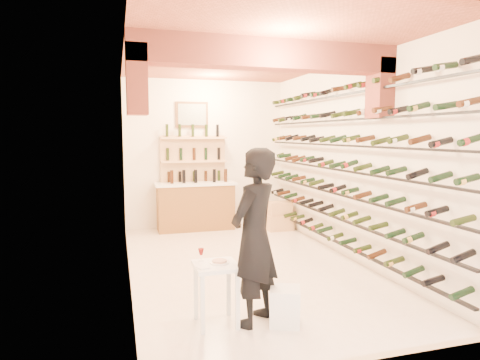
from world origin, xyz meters
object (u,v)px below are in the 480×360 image
(wine_rack, at_px, (336,164))
(tasting_table, at_px, (216,275))
(person, at_px, (254,237))
(back_counter, at_px, (196,205))
(crate_lower, at_px, (279,222))
(chrome_barstool, at_px, (251,240))
(white_stool, at_px, (285,306))

(wine_rack, relative_size, tasting_table, 7.08)
(wine_rack, xyz_separation_m, person, (-2.03, -1.96, -0.60))
(back_counter, distance_m, person, 4.63)
(wine_rack, bearing_deg, person, -136.02)
(person, bearing_deg, crate_lower, -157.34)
(chrome_barstool, distance_m, crate_lower, 2.55)
(back_counter, bearing_deg, white_stool, -88.78)
(tasting_table, relative_size, chrome_barstool, 1.17)
(crate_lower, bearing_deg, person, -115.06)
(wine_rack, height_order, person, wine_rack)
(tasting_table, xyz_separation_m, chrome_barstool, (0.98, 1.83, -0.14))
(back_counter, relative_size, tasting_table, 2.11)
(back_counter, distance_m, white_stool, 4.76)
(back_counter, height_order, crate_lower, back_counter)
(back_counter, bearing_deg, person, -92.52)
(white_stool, bearing_deg, wine_rack, 50.48)
(person, relative_size, crate_lower, 3.49)
(crate_lower, bearing_deg, chrome_barstool, -121.39)
(tasting_table, distance_m, chrome_barstool, 2.08)
(back_counter, bearing_deg, chrome_barstool, -82.10)
(white_stool, distance_m, person, 0.82)
(chrome_barstool, bearing_deg, back_counter, 97.90)
(wine_rack, distance_m, person, 2.89)
(tasting_table, distance_m, person, 0.57)
(back_counter, relative_size, crate_lower, 3.14)
(person, distance_m, chrome_barstool, 2.06)
(white_stool, height_order, crate_lower, white_stool)
(white_stool, bearing_deg, chrome_barstool, 82.31)
(tasting_table, distance_m, white_stool, 0.82)
(white_stool, bearing_deg, person, 156.30)
(wine_rack, height_order, crate_lower, wine_rack)
(back_counter, xyz_separation_m, tasting_table, (-0.61, -4.54, 0.01))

